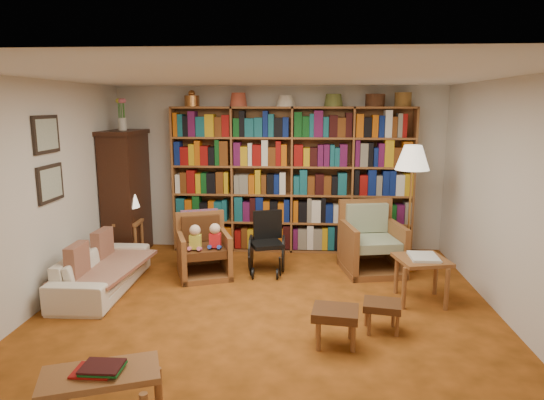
# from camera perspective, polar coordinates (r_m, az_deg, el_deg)

# --- Properties ---
(floor) EXTENTS (5.00, 5.00, 0.00)m
(floor) POSITION_cam_1_polar(r_m,az_deg,el_deg) (5.42, -0.60, -13.08)
(floor) COLOR #A75319
(floor) RESTS_ON ground
(ceiling) EXTENTS (5.00, 5.00, 0.00)m
(ceiling) POSITION_cam_1_polar(r_m,az_deg,el_deg) (4.95, -0.66, 14.36)
(ceiling) COLOR silver
(ceiling) RESTS_ON wall_back
(wall_back) EXTENTS (5.00, 0.00, 5.00)m
(wall_back) POSITION_cam_1_polar(r_m,az_deg,el_deg) (7.50, 0.86, 3.67)
(wall_back) COLOR silver
(wall_back) RESTS_ON floor
(wall_front) EXTENTS (5.00, 0.00, 5.00)m
(wall_front) POSITION_cam_1_polar(r_m,az_deg,el_deg) (2.64, -4.94, -10.43)
(wall_front) COLOR silver
(wall_front) RESTS_ON floor
(wall_left) EXTENTS (0.00, 5.00, 5.00)m
(wall_left) POSITION_cam_1_polar(r_m,az_deg,el_deg) (5.79, -26.12, 0.33)
(wall_left) COLOR silver
(wall_left) RESTS_ON floor
(wall_right) EXTENTS (0.00, 5.00, 5.00)m
(wall_right) POSITION_cam_1_polar(r_m,az_deg,el_deg) (5.45, 26.60, -0.33)
(wall_right) COLOR silver
(wall_right) RESTS_ON floor
(bookshelf) EXTENTS (3.60, 0.30, 2.42)m
(bookshelf) POSITION_cam_1_polar(r_m,az_deg,el_deg) (7.33, 2.35, 2.87)
(bookshelf) COLOR brown
(bookshelf) RESTS_ON floor
(curio_cabinet) EXTENTS (0.50, 0.95, 2.40)m
(curio_cabinet) POSITION_cam_1_polar(r_m,az_deg,el_deg) (7.52, -16.78, 0.93)
(curio_cabinet) COLOR black
(curio_cabinet) RESTS_ON floor
(framed_pictures) EXTENTS (0.03, 0.52, 0.97)m
(framed_pictures) POSITION_cam_1_polar(r_m,az_deg,el_deg) (5.99, -24.83, 4.39)
(framed_pictures) COLOR black
(framed_pictures) RESTS_ON wall_left
(sofa) EXTENTS (1.71, 0.69, 0.50)m
(sofa) POSITION_cam_1_polar(r_m,az_deg,el_deg) (6.30, -19.33, -7.80)
(sofa) COLOR beige
(sofa) RESTS_ON floor
(sofa_throw) EXTENTS (0.87, 1.46, 0.04)m
(sofa_throw) POSITION_cam_1_polar(r_m,az_deg,el_deg) (6.26, -18.94, -7.37)
(sofa_throw) COLOR beige
(sofa_throw) RESTS_ON sofa
(cushion_left) EXTENTS (0.15, 0.39, 0.39)m
(cushion_left) POSITION_cam_1_polar(r_m,az_deg,el_deg) (6.59, -19.31, -5.10)
(cushion_left) COLOR maroon
(cushion_left) RESTS_ON sofa
(cushion_right) EXTENTS (0.13, 0.40, 0.40)m
(cushion_right) POSITION_cam_1_polar(r_m,az_deg,el_deg) (5.99, -21.92, -6.92)
(cushion_right) COLOR maroon
(cushion_right) RESTS_ON sofa
(side_table_lamp) EXTENTS (0.38, 0.38, 0.57)m
(side_table_lamp) POSITION_cam_1_polar(r_m,az_deg,el_deg) (7.36, -16.49, -3.65)
(side_table_lamp) COLOR brown
(side_table_lamp) RESTS_ON floor
(table_lamp) EXTENTS (0.35, 0.35, 0.48)m
(table_lamp) POSITION_cam_1_polar(r_m,az_deg,el_deg) (7.25, -16.70, 0.09)
(table_lamp) COLOR #C58A3F
(table_lamp) RESTS_ON side_table_lamp
(armchair_leather) EXTENTS (0.88, 0.88, 0.83)m
(armchair_leather) POSITION_cam_1_polar(r_m,az_deg,el_deg) (6.51, -7.88, -5.77)
(armchair_leather) COLOR brown
(armchair_leather) RESTS_ON floor
(armchair_sage) EXTENTS (0.90, 0.92, 0.94)m
(armchair_sage) POSITION_cam_1_polar(r_m,az_deg,el_deg) (6.76, 11.59, -5.12)
(armchair_sage) COLOR brown
(armchair_sage) RESTS_ON floor
(wheelchair) EXTENTS (0.51, 0.65, 0.82)m
(wheelchair) POSITION_cam_1_polar(r_m,az_deg,el_deg) (6.56, -0.59, -5.24)
(wheelchair) COLOR black
(wheelchair) RESTS_ON floor
(floor_lamp) EXTENTS (0.45, 0.45, 1.70)m
(floor_lamp) POSITION_cam_1_polar(r_m,az_deg,el_deg) (6.70, 16.18, 4.23)
(floor_lamp) COLOR #C58A3F
(floor_lamp) RESTS_ON floor
(side_table_papers) EXTENTS (0.64, 0.64, 0.55)m
(side_table_papers) POSITION_cam_1_polar(r_m,az_deg,el_deg) (5.80, 17.18, -7.27)
(side_table_papers) COLOR brown
(side_table_papers) RESTS_ON floor
(footstool_a) EXTENTS (0.46, 0.41, 0.36)m
(footstool_a) POSITION_cam_1_polar(r_m,az_deg,el_deg) (4.68, 7.47, -13.32)
(footstool_a) COLOR #492D13
(footstool_a) RESTS_ON floor
(footstool_b) EXTENTS (0.41, 0.36, 0.31)m
(footstool_b) POSITION_cam_1_polar(r_m,az_deg,el_deg) (5.03, 12.81, -12.21)
(footstool_b) COLOR #492D13
(footstool_b) RESTS_ON floor
(coffee_table) EXTENTS (0.91, 0.66, 0.41)m
(coffee_table) POSITION_cam_1_polar(r_m,az_deg,el_deg) (3.86, -19.53, -19.19)
(coffee_table) COLOR brown
(coffee_table) RESTS_ON floor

